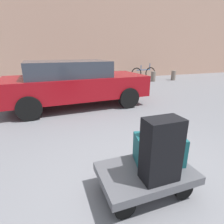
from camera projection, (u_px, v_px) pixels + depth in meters
name	position (u px, v px, depth m)	size (l,w,h in m)	color
ground_plane	(144.00, 192.00, 2.28)	(60.00, 60.00, 0.00)	slate
building_facade_brick	(91.00, 8.00, 10.80)	(24.00, 1.20, 8.30)	tan
luggage_cart	(146.00, 174.00, 2.20)	(1.13, 0.72, 0.34)	#4C4C51
duffel_bag_teal_stacked_top	(159.00, 149.00, 2.28)	(0.59, 0.36, 0.36)	#144C51
suitcase_black_rear_right	(161.00, 150.00, 1.91)	(0.40, 0.24, 0.72)	black
duffel_bag_tan_topmost_pile	(161.00, 129.00, 2.19)	(0.36, 0.27, 0.19)	#9E7F56
parked_car	(75.00, 82.00, 5.67)	(4.37, 2.06, 1.42)	maroon
bicycle_leaning	(143.00, 73.00, 11.56)	(1.76, 0.14, 0.96)	black
bollard_kerb_near	(106.00, 79.00, 9.63)	(0.27, 0.27, 0.58)	#72665B
bollard_kerb_mid	(132.00, 78.00, 10.12)	(0.27, 0.27, 0.58)	#72665B
bollard_kerb_far	(153.00, 76.00, 10.57)	(0.27, 0.27, 0.58)	#72665B
bollard_corner	(173.00, 75.00, 11.03)	(0.27, 0.27, 0.58)	#72665B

